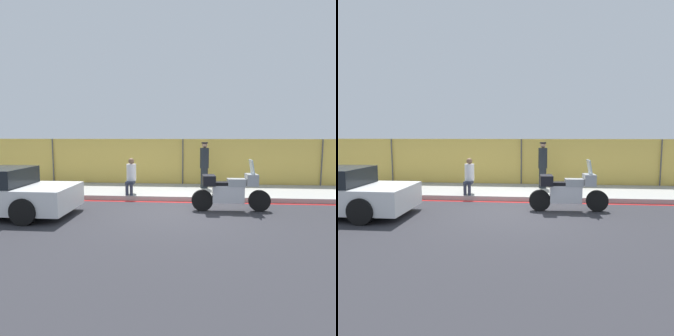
% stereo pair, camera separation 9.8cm
% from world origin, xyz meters
% --- Properties ---
extents(ground_plane, '(120.00, 120.00, 0.00)m').
position_xyz_m(ground_plane, '(0.00, 0.00, 0.00)').
color(ground_plane, '#2D2D33').
extents(sidewalk, '(42.43, 2.74, 0.16)m').
position_xyz_m(sidewalk, '(0.00, 2.73, 0.08)').
color(sidewalk, '#9E9E99').
rests_on(sidewalk, ground_plane).
extents(curb_paint_stripe, '(42.43, 0.18, 0.01)m').
position_xyz_m(curb_paint_stripe, '(0.00, 1.26, 0.00)').
color(curb_paint_stripe, red).
rests_on(curb_paint_stripe, ground_plane).
extents(storefront_fence, '(40.31, 0.17, 2.08)m').
position_xyz_m(storefront_fence, '(-0.00, 4.19, 1.04)').
color(storefront_fence, gold).
rests_on(storefront_fence, ground_plane).
extents(motorcycle, '(2.32, 0.55, 1.53)m').
position_xyz_m(motorcycle, '(1.51, 0.21, 0.62)').
color(motorcycle, black).
rests_on(motorcycle, ground_plane).
extents(officer_standing, '(0.35, 0.35, 1.80)m').
position_xyz_m(officer_standing, '(0.87, 3.14, 1.09)').
color(officer_standing, '#1E2328').
rests_on(officer_standing, sidewalk).
extents(person_seated_on_curb, '(0.34, 0.64, 1.26)m').
position_xyz_m(person_seated_on_curb, '(-1.77, 1.81, 0.86)').
color(person_seated_on_curb, '#2D3342').
rests_on(person_seated_on_curb, sidewalk).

